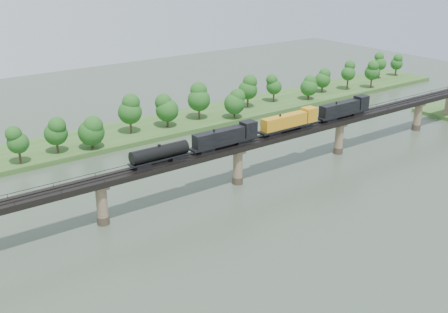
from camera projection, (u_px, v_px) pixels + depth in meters
ground at (316, 224)px, 131.91m from camera, size 400.00×400.00×0.00m
far_bank at (141, 131)px, 195.53m from camera, size 300.00×24.00×1.60m
bridge at (238, 165)px, 152.52m from camera, size 236.00×30.00×11.50m
bridge_superstructure at (238, 143)px, 150.27m from camera, size 220.00×4.90×0.75m
far_treeline at (124, 115)px, 184.76m from camera, size 289.06×17.54×13.60m
freight_train at (269, 127)px, 155.36m from camera, size 83.45×3.25×5.74m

